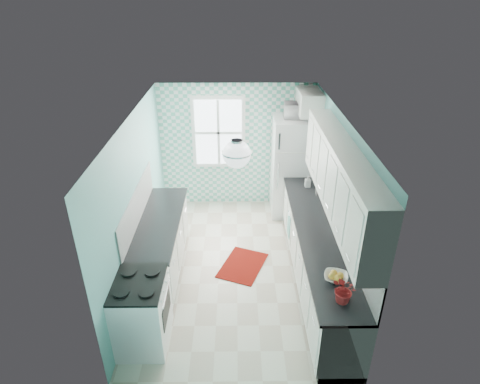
{
  "coord_description": "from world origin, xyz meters",
  "views": [
    {
      "loc": [
        -0.0,
        -5.26,
        4.17
      ],
      "look_at": [
        0.05,
        0.25,
        1.25
      ],
      "focal_mm": 30.0,
      "sensor_mm": 36.0,
      "label": 1
    }
  ],
  "objects_px": {
    "fridge": "(294,167)",
    "microwave": "(298,111)",
    "fruit_bowl": "(336,277)",
    "sink": "(311,206)",
    "stove": "(142,311)",
    "potted_plant": "(344,290)",
    "ceiling_light": "(237,154)"
  },
  "relations": [
    {
      "from": "fridge",
      "to": "microwave",
      "type": "height_order",
      "value": "microwave"
    },
    {
      "from": "ceiling_light",
      "to": "sink",
      "type": "relative_size",
      "value": 0.62
    },
    {
      "from": "fridge",
      "to": "potted_plant",
      "type": "distance_m",
      "value": 3.64
    },
    {
      "from": "fruit_bowl",
      "to": "ceiling_light",
      "type": "bearing_deg",
      "value": 151.15
    },
    {
      "from": "microwave",
      "to": "fridge",
      "type": "bearing_deg",
      "value": 57.21
    },
    {
      "from": "fridge",
      "to": "fruit_bowl",
      "type": "bearing_deg",
      "value": -89.48
    },
    {
      "from": "fridge",
      "to": "sink",
      "type": "bearing_deg",
      "value": -87.38
    },
    {
      "from": "fridge",
      "to": "potted_plant",
      "type": "bearing_deg",
      "value": -89.64
    },
    {
      "from": "fridge",
      "to": "stove",
      "type": "distance_m",
      "value": 4.07
    },
    {
      "from": "fridge",
      "to": "ceiling_light",
      "type": "bearing_deg",
      "value": -114.09
    },
    {
      "from": "sink",
      "to": "microwave",
      "type": "bearing_deg",
      "value": 93.12
    },
    {
      "from": "ceiling_light",
      "to": "microwave",
      "type": "xyz_separation_m",
      "value": [
        1.11,
        2.61,
        -0.24
      ]
    },
    {
      "from": "sink",
      "to": "potted_plant",
      "type": "xyz_separation_m",
      "value": [
        -0.0,
        -2.18,
        0.17
      ]
    },
    {
      "from": "sink",
      "to": "fruit_bowl",
      "type": "bearing_deg",
      "value": -90.67
    },
    {
      "from": "stove",
      "to": "fruit_bowl",
      "type": "relative_size",
      "value": 3.28
    },
    {
      "from": "fridge",
      "to": "stove",
      "type": "xyz_separation_m",
      "value": [
        -2.31,
        -3.32,
        -0.48
      ]
    },
    {
      "from": "ceiling_light",
      "to": "fridge",
      "type": "height_order",
      "value": "ceiling_light"
    },
    {
      "from": "sink",
      "to": "stove",
      "type": "bearing_deg",
      "value": -142.71
    },
    {
      "from": "stove",
      "to": "sink",
      "type": "height_order",
      "value": "sink"
    },
    {
      "from": "fridge",
      "to": "microwave",
      "type": "relative_size",
      "value": 3.94
    },
    {
      "from": "fridge",
      "to": "fruit_bowl",
      "type": "distance_m",
      "value": 3.27
    },
    {
      "from": "fruit_bowl",
      "to": "microwave",
      "type": "bearing_deg",
      "value": 91.58
    },
    {
      "from": "sink",
      "to": "potted_plant",
      "type": "distance_m",
      "value": 2.19
    },
    {
      "from": "ceiling_light",
      "to": "stove",
      "type": "bearing_deg",
      "value": -149.34
    },
    {
      "from": "sink",
      "to": "microwave",
      "type": "xyz_separation_m",
      "value": [
        -0.09,
        1.45,
        1.16
      ]
    },
    {
      "from": "stove",
      "to": "sink",
      "type": "distance_m",
      "value": 3.07
    },
    {
      "from": "ceiling_light",
      "to": "microwave",
      "type": "height_order",
      "value": "ceiling_light"
    },
    {
      "from": "potted_plant",
      "to": "microwave",
      "type": "relative_size",
      "value": 0.66
    },
    {
      "from": "ceiling_light",
      "to": "potted_plant",
      "type": "xyz_separation_m",
      "value": [
        1.2,
        -1.03,
        -1.22
      ]
    },
    {
      "from": "ceiling_light",
      "to": "stove",
      "type": "distance_m",
      "value": 2.3
    },
    {
      "from": "ceiling_light",
      "to": "fruit_bowl",
      "type": "height_order",
      "value": "ceiling_light"
    },
    {
      "from": "ceiling_light",
      "to": "potted_plant",
      "type": "relative_size",
      "value": 1.07
    }
  ]
}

